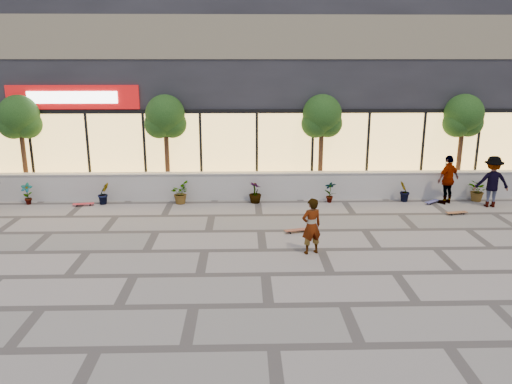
{
  "coord_description": "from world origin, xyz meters",
  "views": [
    {
      "loc": [
        -0.53,
        -11.46,
        5.16
      ],
      "look_at": [
        -0.16,
        3.11,
        1.3
      ],
      "focal_mm": 35.0,
      "sensor_mm": 36.0,
      "label": 1
    }
  ],
  "objects_px": {
    "skateboard_left": "(83,204)",
    "skater_right_near": "(448,180)",
    "tree_mideast": "(322,119)",
    "tree_west": "(20,120)",
    "skateboard_right_far": "(432,201)",
    "skateboard_right_near": "(457,212)",
    "skater_center": "(311,226)",
    "skater_right_far": "(492,182)",
    "skateboard_center": "(297,230)",
    "tree_midwest": "(165,119)",
    "tree_east": "(463,118)"
  },
  "relations": [
    {
      "from": "tree_mideast",
      "to": "skater_right_near",
      "type": "bearing_deg",
      "value": -18.56
    },
    {
      "from": "tree_east",
      "to": "skateboard_center",
      "type": "height_order",
      "value": "tree_east"
    },
    {
      "from": "skateboard_left",
      "to": "skateboard_right_far",
      "type": "height_order",
      "value": "skateboard_left"
    },
    {
      "from": "tree_midwest",
      "to": "skater_right_far",
      "type": "distance_m",
      "value": 12.26
    },
    {
      "from": "skater_right_near",
      "to": "skateboard_left",
      "type": "height_order",
      "value": "skater_right_near"
    },
    {
      "from": "skater_center",
      "to": "skateboard_left",
      "type": "distance_m",
      "value": 9.12
    },
    {
      "from": "tree_midwest",
      "to": "tree_mideast",
      "type": "distance_m",
      "value": 6.0
    },
    {
      "from": "skater_center",
      "to": "skateboard_right_far",
      "type": "height_order",
      "value": "skater_center"
    },
    {
      "from": "tree_mideast",
      "to": "skater_right_near",
      "type": "height_order",
      "value": "tree_mideast"
    },
    {
      "from": "tree_mideast",
      "to": "skateboard_left",
      "type": "distance_m",
      "value": 9.48
    },
    {
      "from": "skateboard_center",
      "to": "tree_east",
      "type": "bearing_deg",
      "value": 18.77
    },
    {
      "from": "tree_west",
      "to": "skater_center",
      "type": "bearing_deg",
      "value": -31.52
    },
    {
      "from": "tree_mideast",
      "to": "skateboard_right_near",
      "type": "relative_size",
      "value": 5.03
    },
    {
      "from": "skater_center",
      "to": "skateboard_right_near",
      "type": "bearing_deg",
      "value": -167.52
    },
    {
      "from": "skateboard_left",
      "to": "skater_center",
      "type": "bearing_deg",
      "value": -42.69
    },
    {
      "from": "skater_right_far",
      "to": "skateboard_center",
      "type": "bearing_deg",
      "value": 26.75
    },
    {
      "from": "skater_center",
      "to": "skateboard_right_far",
      "type": "relative_size",
      "value": 2.25
    },
    {
      "from": "skater_center",
      "to": "skateboard_right_near",
      "type": "height_order",
      "value": "skater_center"
    },
    {
      "from": "skater_right_far",
      "to": "skateboard_right_far",
      "type": "relative_size",
      "value": 2.66
    },
    {
      "from": "tree_west",
      "to": "skateboard_right_far",
      "type": "relative_size",
      "value": 5.6
    },
    {
      "from": "tree_west",
      "to": "skateboard_left",
      "type": "relative_size",
      "value": 5.05
    },
    {
      "from": "tree_east",
      "to": "skater_right_far",
      "type": "relative_size",
      "value": 2.11
    },
    {
      "from": "tree_mideast",
      "to": "skater_center",
      "type": "distance_m",
      "value": 6.8
    },
    {
      "from": "tree_mideast",
      "to": "skateboard_center",
      "type": "height_order",
      "value": "tree_mideast"
    },
    {
      "from": "tree_west",
      "to": "skateboard_right_far",
      "type": "height_order",
      "value": "tree_west"
    },
    {
      "from": "tree_east",
      "to": "skater_right_near",
      "type": "xyz_separation_m",
      "value": [
        -1.0,
        -1.51,
        -2.08
      ]
    },
    {
      "from": "tree_west",
      "to": "skater_right_far",
      "type": "distance_m",
      "value": 17.66
    },
    {
      "from": "tree_mideast",
      "to": "skater_center",
      "type": "relative_size",
      "value": 2.49
    },
    {
      "from": "skater_center",
      "to": "skater_right_near",
      "type": "xyz_separation_m",
      "value": [
        5.69,
        4.81,
        0.12
      ]
    },
    {
      "from": "skater_right_near",
      "to": "skateboard_right_far",
      "type": "relative_size",
      "value": 2.6
    },
    {
      "from": "tree_east",
      "to": "skateboard_left",
      "type": "xyz_separation_m",
      "value": [
        -14.4,
        -1.5,
        -2.91
      ]
    },
    {
      "from": "skater_center",
      "to": "skater_right_far",
      "type": "height_order",
      "value": "skater_right_far"
    },
    {
      "from": "tree_midwest",
      "to": "skater_right_far",
      "type": "bearing_deg",
      "value": -9.24
    },
    {
      "from": "tree_mideast",
      "to": "skater_right_far",
      "type": "bearing_deg",
      "value": -18.12
    },
    {
      "from": "tree_west",
      "to": "skateboard_right_far",
      "type": "distance_m",
      "value": 15.84
    },
    {
      "from": "tree_midwest",
      "to": "skater_right_near",
      "type": "xyz_separation_m",
      "value": [
        10.5,
        -1.51,
        -2.08
      ]
    },
    {
      "from": "tree_mideast",
      "to": "skateboard_right_near",
      "type": "height_order",
      "value": "tree_mideast"
    },
    {
      "from": "skater_center",
      "to": "skateboard_center",
      "type": "bearing_deg",
      "value": -102.78
    },
    {
      "from": "skater_right_near",
      "to": "tree_midwest",
      "type": "bearing_deg",
      "value": -38.39
    },
    {
      "from": "tree_mideast",
      "to": "tree_east",
      "type": "distance_m",
      "value": 5.5
    },
    {
      "from": "skater_right_far",
      "to": "skater_right_near",
      "type": "bearing_deg",
      "value": -9.97
    },
    {
      "from": "skateboard_center",
      "to": "skateboard_left",
      "type": "distance_m",
      "value": 8.12
    },
    {
      "from": "skateboard_left",
      "to": "skater_right_near",
      "type": "bearing_deg",
      "value": -10.7
    },
    {
      "from": "tree_east",
      "to": "skateboard_left",
      "type": "bearing_deg",
      "value": -174.05
    },
    {
      "from": "skateboard_right_far",
      "to": "tree_midwest",
      "type": "bearing_deg",
      "value": 134.79
    },
    {
      "from": "tree_west",
      "to": "skater_right_near",
      "type": "xyz_separation_m",
      "value": [
        16.0,
        -1.51,
        -2.08
      ]
    },
    {
      "from": "skater_center",
      "to": "skateboard_left",
      "type": "bearing_deg",
      "value": -51.36
    },
    {
      "from": "tree_west",
      "to": "tree_east",
      "type": "height_order",
      "value": "same"
    },
    {
      "from": "skater_right_far",
      "to": "skateboard_center",
      "type": "distance_m",
      "value": 7.83
    },
    {
      "from": "tree_west",
      "to": "tree_mideast",
      "type": "bearing_deg",
      "value": 0.0
    }
  ]
}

